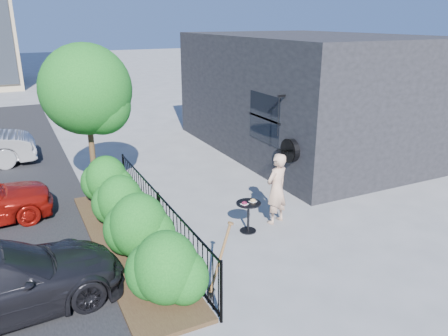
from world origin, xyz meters
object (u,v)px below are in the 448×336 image
patio_tree (90,95)px  woman (277,189)px  cafe_table (248,212)px  shovel (218,265)px

patio_tree → woman: (3.43, -3.11, -1.93)m
patio_tree → cafe_table: bearing=-51.0°
patio_tree → shovel: 5.66m
woman → shovel: bearing=21.1°
cafe_table → woman: (0.80, 0.13, 0.36)m
patio_tree → cafe_table: patio_tree is taller
patio_tree → cafe_table: size_ratio=5.33×
patio_tree → cafe_table: (2.62, -3.24, -2.28)m
cafe_table → shovel: size_ratio=0.53×
cafe_table → shovel: shovel is taller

